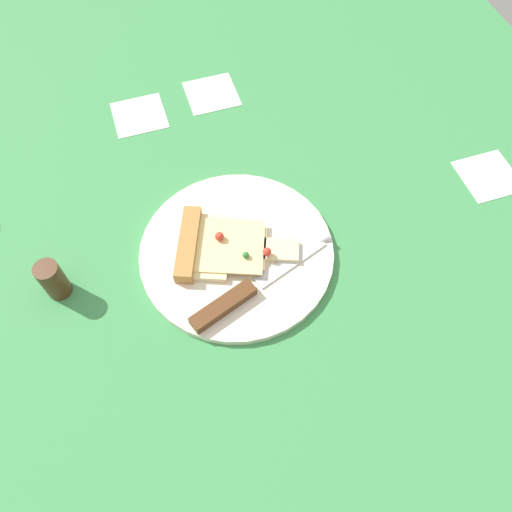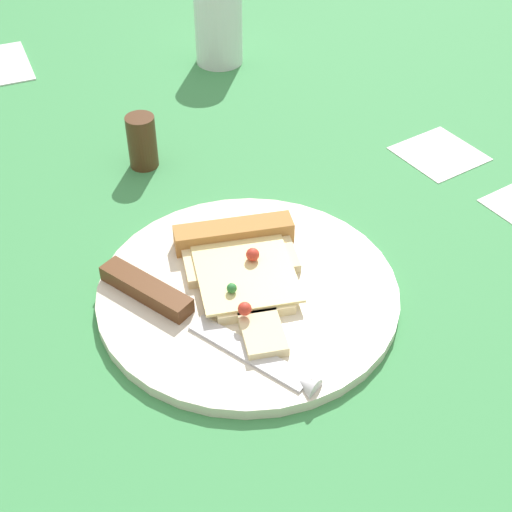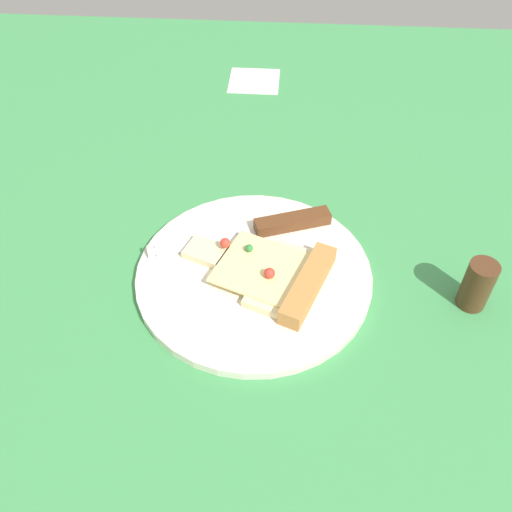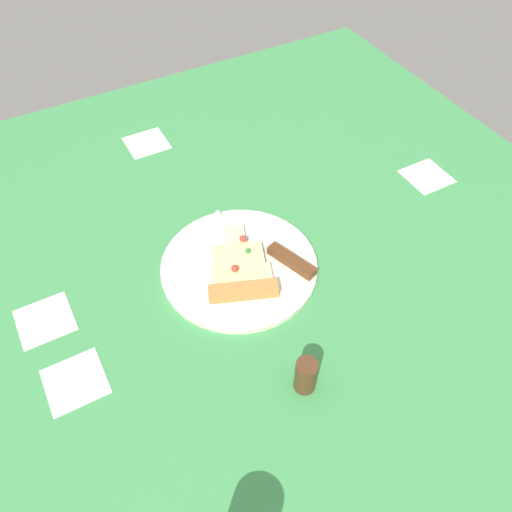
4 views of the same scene
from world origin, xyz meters
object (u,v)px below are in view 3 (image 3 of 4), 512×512
at_px(plate, 254,275).
at_px(pizza_slice, 274,274).
at_px(knife, 259,229).
at_px(pepper_shaker, 477,285).

distance_m(plate, pizza_slice, 0.03).
height_order(plate, knife, knife).
xyz_separation_m(plate, pepper_shaker, (-0.02, -0.26, 0.03)).
bearing_deg(pepper_shaker, plate, 85.51).
height_order(knife, pepper_shaker, pepper_shaker).
xyz_separation_m(pizza_slice, pepper_shaker, (-0.01, -0.23, 0.01)).
distance_m(knife, pepper_shaker, 0.27).
bearing_deg(plate, pepper_shaker, -94.49).
bearing_deg(knife, plate, 159.35).
bearing_deg(pepper_shaker, knife, 70.80).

